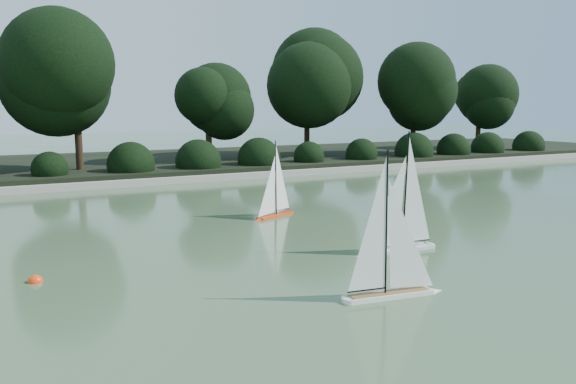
{
  "coord_description": "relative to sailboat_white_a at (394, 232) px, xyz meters",
  "views": [
    {
      "loc": [
        -5.08,
        -5.7,
        2.06
      ],
      "look_at": [
        -0.97,
        2.16,
        0.7
      ],
      "focal_mm": 35.0,
      "sensor_mm": 36.0,
      "label": 1
    }
  ],
  "objects": [
    {
      "name": "shrub_hedge",
      "position": [
        0.13,
        9.39,
        0.16
      ],
      "size": [
        29.1,
        1.1,
        1.1
      ],
      "color": "black",
      "rests_on": "ground"
    },
    {
      "name": "race_buoy",
      "position": [
        -4.63,
        0.85,
        -0.29
      ],
      "size": [
        0.17,
        0.17,
        0.17
      ],
      "primitive_type": "sphere",
      "color": "#FF3A0D",
      "rests_on": "ground"
    },
    {
      "name": "pond_coping",
      "position": [
        0.13,
        8.49,
        -0.2
      ],
      "size": [
        40.0,
        0.35,
        0.18
      ],
      "primitive_type": "cube",
      "color": "gray",
      "rests_on": "ground"
    },
    {
      "name": "sailboat_white_b",
      "position": [
        -1.16,
        -1.53,
        -0.02
      ],
      "size": [
        1.26,
        0.36,
        1.71
      ],
      "color": "white",
      "rests_on": "ground"
    },
    {
      "name": "sailboat_white_a",
      "position": [
        0.0,
        0.0,
        0.0
      ],
      "size": [
        1.34,
        0.28,
        1.82
      ],
      "color": "silver",
      "rests_on": "ground"
    },
    {
      "name": "far_bank",
      "position": [
        0.13,
        12.49,
        -0.14
      ],
      "size": [
        40.0,
        8.0,
        0.3
      ],
      "primitive_type": "cube",
      "color": "black",
      "rests_on": "ground"
    },
    {
      "name": "ground",
      "position": [
        0.13,
        -0.51,
        -0.29
      ],
      "size": [
        80.0,
        80.0,
        0.0
      ],
      "primitive_type": "plane",
      "color": "#374E2F",
      "rests_on": "ground"
    },
    {
      "name": "tree_line",
      "position": [
        1.36,
        10.93,
        2.35
      ],
      "size": [
        26.31,
        3.93,
        4.39
      ],
      "color": "black",
      "rests_on": "ground"
    },
    {
      "name": "sailboat_orange",
      "position": [
        -0.43,
        3.07,
        -0.05
      ],
      "size": [
        1.06,
        0.6,
        1.52
      ],
      "color": "red",
      "rests_on": "ground"
    }
  ]
}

